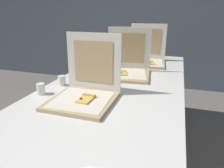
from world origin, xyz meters
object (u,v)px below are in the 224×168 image
Objects in this scene: pizza_box_middle at (127,69)px; cup_white_near_left at (41,89)px; cup_white_near_center at (62,81)px; table at (116,89)px; pizza_box_back at (147,58)px; cup_white_mid at (90,73)px; cup_white_far at (100,66)px; pizza_box_front at (85,92)px.

pizza_box_middle is 0.73m from cup_white_near_left.
table is at bearing 22.20° from cup_white_near_center.
pizza_box_back is 5.52× the size of cup_white_mid.
cup_white_far is at bearing -139.79° from pizza_box_back.
cup_white_far is (-0.28, 0.09, -0.02)m from pizza_box_middle.
table is 5.53× the size of pizza_box_middle.
pizza_box_front is at bearing -108.07° from pizza_box_middle.
table is 0.27m from pizza_box_middle.
pizza_box_middle is 0.32m from cup_white_mid.
cup_white_near_center is (-0.39, -0.40, -0.02)m from pizza_box_middle.
cup_white_mid is 0.27m from cup_white_near_center.
cup_white_near_left is at bearing -179.32° from pizza_box_front.
cup_white_mid is (-0.16, 0.43, -0.02)m from pizza_box_front.
pizza_box_middle is at bearing 45.48° from cup_white_near_center.
cup_white_near_center is at bearing -157.80° from table.
pizza_box_back reaches higher than pizza_box_middle.
cup_white_mid is 0.46m from cup_white_near_left.
pizza_box_front is at bearing -76.43° from cup_white_far.
pizza_box_back reaches higher than table.
table is 0.72m from pizza_box_back.
pizza_box_front is 0.32m from cup_white_near_left.
cup_white_mid is at bearing -157.58° from pizza_box_middle.
cup_white_near_left is (-0.43, -0.59, -0.02)m from pizza_box_middle.
pizza_box_middle reaches higher than cup_white_near_center.
cup_white_far is 1.00× the size of cup_white_near_center.
cup_white_mid is at bearing 70.24° from cup_white_near_left.
cup_white_near_center is (-0.49, -0.86, -0.02)m from pizza_box_back.
pizza_box_front is 0.33m from cup_white_near_center.
table is at bearing -101.20° from pizza_box_middle.
pizza_box_back is 1.18m from cup_white_near_left.
pizza_box_front is (-0.10, -0.34, 0.10)m from table.
cup_white_far is (-0.26, 0.33, 0.08)m from table.
cup_white_far is (-0.38, -0.37, -0.02)m from pizza_box_back.
pizza_box_middle reaches higher than cup_white_mid.
cup_white_near_center reaches higher than table.
table is 5.82× the size of pizza_box_front.
pizza_box_front reaches higher than cup_white_near_left.
cup_white_far and cup_white_near_center have the same top height.
pizza_box_middle is 5.65× the size of cup_white_mid.
pizza_box_back is at bearing 44.75° from cup_white_far.
pizza_box_middle reaches higher than cup_white_far.
pizza_box_front is at bearing -69.97° from cup_white_mid.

